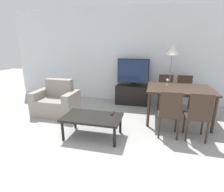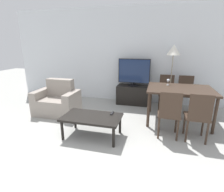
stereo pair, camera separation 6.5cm
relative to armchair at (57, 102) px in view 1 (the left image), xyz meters
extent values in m
plane|color=#9E9E99|center=(1.34, -2.07, -0.30)|extent=(18.00, 18.00, 0.00)
cube|color=silver|center=(1.34, 1.55, 1.05)|extent=(7.00, 0.06, 2.70)
cube|color=gray|center=(0.00, -0.04, -0.10)|extent=(0.68, 0.67, 0.41)
cube|color=gray|center=(0.00, 0.20, 0.33)|extent=(0.68, 0.20, 0.44)
cube|color=gray|center=(-0.43, -0.04, -0.01)|extent=(0.18, 0.67, 0.59)
cube|color=gray|center=(0.43, -0.04, -0.01)|extent=(0.18, 0.67, 0.59)
cube|color=black|center=(1.71, 1.25, -0.03)|extent=(0.93, 0.46, 0.54)
cylinder|color=black|center=(1.71, 1.25, 0.25)|extent=(0.31, 0.31, 0.03)
cylinder|color=black|center=(1.71, 1.25, 0.29)|extent=(0.04, 0.04, 0.05)
cube|color=black|center=(1.71, 1.25, 0.65)|extent=(0.88, 0.04, 0.68)
cube|color=#19284C|center=(1.71, 1.23, 0.65)|extent=(0.85, 0.01, 0.64)
cube|color=black|center=(1.24, -0.84, 0.08)|extent=(1.07, 0.62, 0.04)
cylinder|color=black|center=(0.76, -1.09, -0.12)|extent=(0.05, 0.05, 0.37)
cylinder|color=black|center=(1.71, -1.09, -0.12)|extent=(0.05, 0.05, 0.37)
cylinder|color=black|center=(0.76, -0.58, -0.12)|extent=(0.05, 0.05, 0.37)
cylinder|color=black|center=(1.71, -0.58, -0.12)|extent=(0.05, 0.05, 0.37)
cube|color=#38281E|center=(2.84, 0.28, 0.45)|extent=(1.36, 1.00, 0.04)
cylinder|color=#38281E|center=(2.22, -0.16, 0.06)|extent=(0.06, 0.06, 0.73)
cylinder|color=#38281E|center=(3.46, -0.16, 0.06)|extent=(0.06, 0.06, 0.73)
cylinder|color=#38281E|center=(2.22, 0.71, 0.06)|extent=(0.06, 0.06, 0.73)
cylinder|color=#38281E|center=(3.46, 0.71, 0.06)|extent=(0.06, 0.06, 0.73)
cube|color=#38281E|center=(2.60, -0.45, 0.13)|extent=(0.40, 0.40, 0.04)
cylinder|color=#38281E|center=(2.44, -0.29, -0.09)|extent=(0.04, 0.04, 0.42)
cylinder|color=#38281E|center=(2.77, -0.29, -0.09)|extent=(0.04, 0.04, 0.42)
cylinder|color=#38281E|center=(2.44, -0.62, -0.09)|extent=(0.04, 0.04, 0.42)
cylinder|color=#38281E|center=(2.77, -0.62, -0.09)|extent=(0.04, 0.04, 0.42)
cube|color=#38281E|center=(2.60, -0.64, 0.37)|extent=(0.37, 0.04, 0.45)
cube|color=#38281E|center=(3.08, 1.00, 0.13)|extent=(0.40, 0.40, 0.04)
cylinder|color=#38281E|center=(2.92, 0.84, -0.09)|extent=(0.04, 0.04, 0.42)
cylinder|color=#38281E|center=(3.24, 0.84, -0.09)|extent=(0.04, 0.04, 0.42)
cylinder|color=#38281E|center=(2.92, 1.17, -0.09)|extent=(0.04, 0.04, 0.42)
cylinder|color=#38281E|center=(3.24, 1.17, -0.09)|extent=(0.04, 0.04, 0.42)
cube|color=#38281E|center=(3.08, 1.19, 0.37)|extent=(0.37, 0.04, 0.45)
cube|color=#38281E|center=(3.08, -0.45, 0.13)|extent=(0.40, 0.40, 0.04)
cylinder|color=#38281E|center=(2.92, -0.29, -0.09)|extent=(0.04, 0.04, 0.42)
cylinder|color=#38281E|center=(3.24, -0.29, -0.09)|extent=(0.04, 0.04, 0.42)
cylinder|color=#38281E|center=(2.92, -0.62, -0.09)|extent=(0.04, 0.04, 0.42)
cylinder|color=#38281E|center=(3.24, -0.62, -0.09)|extent=(0.04, 0.04, 0.42)
cube|color=#38281E|center=(3.08, -0.64, 0.37)|extent=(0.37, 0.04, 0.45)
cube|color=#38281E|center=(2.60, 1.00, 0.13)|extent=(0.40, 0.40, 0.04)
cylinder|color=#38281E|center=(2.44, 0.84, -0.09)|extent=(0.04, 0.04, 0.42)
cylinder|color=#38281E|center=(2.77, 0.84, -0.09)|extent=(0.04, 0.04, 0.42)
cylinder|color=#38281E|center=(2.44, 1.17, -0.09)|extent=(0.04, 0.04, 0.42)
cylinder|color=#38281E|center=(2.77, 1.17, -0.09)|extent=(0.04, 0.04, 0.42)
cube|color=#38281E|center=(2.60, 1.19, 0.37)|extent=(0.37, 0.04, 0.45)
cylinder|color=gray|center=(2.70, 1.17, -0.29)|extent=(0.24, 0.24, 0.02)
cylinder|color=gray|center=(2.70, 1.17, 0.42)|extent=(0.02, 0.02, 1.39)
cone|color=white|center=(2.70, 1.17, 1.24)|extent=(0.34, 0.34, 0.26)
cube|color=black|center=(1.56, -0.63, 0.11)|extent=(0.04, 0.15, 0.02)
cylinder|color=silver|center=(2.60, 0.51, 0.47)|extent=(0.06, 0.06, 0.01)
cylinder|color=silver|center=(2.60, 0.51, 0.51)|extent=(0.01, 0.01, 0.07)
sphere|color=silver|center=(2.60, 0.51, 0.58)|extent=(0.07, 0.07, 0.07)
camera|label=1|loc=(2.29, -3.63, 1.37)|focal=28.00mm
camera|label=2|loc=(2.35, -3.61, 1.37)|focal=28.00mm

